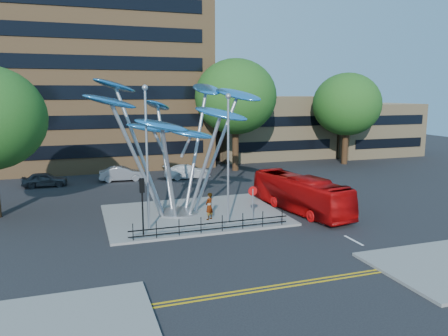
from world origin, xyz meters
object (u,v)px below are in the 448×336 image
object	(u,v)px
leaf_sculpture	(175,117)
red_bus	(300,194)
parked_car_right	(188,171)
pedestrian	(209,206)
parked_car_left	(45,179)
parked_car_mid	(122,174)
no_entry_sign_island	(253,198)
street_lamp_right	(228,148)
traffic_light_island	(142,194)
street_lamp_left	(147,146)
tree_right	(236,97)
tree_far	(347,104)

from	to	relation	value
leaf_sculpture	red_bus	world-z (taller)	leaf_sculpture
parked_car_right	pedestrian	bearing A→B (deg)	166.04
leaf_sculpture	parked_car_left	xyz separation A→B (m)	(-9.36, 12.96, -6.20)
parked_car_mid	no_entry_sign_island	bearing A→B (deg)	-156.52
leaf_sculpture	street_lamp_right	xyz separation A→B (m)	(2.57, -3.68, -1.78)
street_lamp_right	no_entry_sign_island	world-z (taller)	street_lamp_right
no_entry_sign_island	parked_car_right	size ratio (longest dim) A/B	0.52
traffic_light_island	parked_car_left	xyz separation A→B (m)	(-6.42, 17.14, -1.95)
parked_car_left	no_entry_sign_island	bearing A→B (deg)	-141.33
street_lamp_left	pedestrian	world-z (taller)	street_lamp_left
traffic_light_island	parked_car_mid	world-z (taller)	traffic_light_island
tree_right	pedestrian	bearing A→B (deg)	-115.30
street_lamp_left	parked_car_mid	bearing A→B (deg)	89.82
tree_far	pedestrian	bearing A→B (deg)	-141.64
tree_right	traffic_light_island	xyz separation A→B (m)	(-13.00, -19.50, -5.42)
street_lamp_left	parked_car_left	world-z (taller)	street_lamp_left
parked_car_mid	street_lamp_left	bearing A→B (deg)	-176.88
pedestrian	parked_car_right	bearing A→B (deg)	-135.74
street_lamp_left	parked_car_right	world-z (taller)	street_lamp_left
street_lamp_left	parked_car_right	bearing A→B (deg)	67.99
leaf_sculpture	red_bus	distance (m)	10.50
traffic_light_island	parked_car_left	bearing A→B (deg)	110.55
street_lamp_left	traffic_light_island	distance (m)	2.96
street_lamp_left	traffic_light_island	bearing A→B (deg)	-116.57
traffic_light_island	pedestrian	xyz separation A→B (m)	(4.63, 1.79, -1.55)
pedestrian	parked_car_right	world-z (taller)	pedestrian
tree_far	parked_car_right	bearing A→B (deg)	-172.75
pedestrian	red_bus	bearing A→B (deg)	145.90
no_entry_sign_island	street_lamp_right	bearing A→B (deg)	162.13
tree_right	parked_car_right	world-z (taller)	tree_right
leaf_sculpture	parked_car_right	bearing A→B (deg)	72.55
red_bus	pedestrian	bearing A→B (deg)	174.10
tree_far	parked_car_right	distance (m)	21.21
leaf_sculpture	traffic_light_island	bearing A→B (deg)	-125.04
red_bus	pedestrian	distance (m)	6.98
tree_far	red_bus	distance (m)	23.91
leaf_sculpture	street_lamp_left	size ratio (longest dim) A/B	1.45
no_entry_sign_island	red_bus	size ratio (longest dim) A/B	0.26
leaf_sculpture	red_bus	bearing A→B (deg)	-13.16
tree_right	pedestrian	xyz separation A→B (m)	(-8.37, -17.71, -6.98)
tree_right	red_bus	distance (m)	18.66
red_bus	parked_car_mid	size ratio (longest dim) A/B	2.16
tree_right	traffic_light_island	distance (m)	24.06
tree_right	red_bus	size ratio (longest dim) A/B	1.29
tree_far	street_lamp_right	world-z (taller)	tree_far
no_entry_sign_island	pedestrian	size ratio (longest dim) A/B	1.34
street_lamp_left	no_entry_sign_island	distance (m)	7.47
street_lamp_left	red_bus	world-z (taller)	street_lamp_left
tree_far	traffic_light_island	xyz separation A→B (m)	(-27.00, -19.50, -4.49)
no_entry_sign_island	parked_car_right	world-z (taller)	no_entry_sign_island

